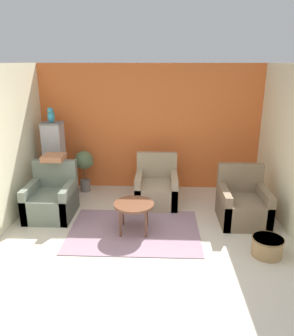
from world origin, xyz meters
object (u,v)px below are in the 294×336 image
armchair_middle (156,189)px  parrot (51,115)px  armchair_left (52,200)px  coffee_table (134,206)px  potted_plant (84,164)px  armchair_right (242,205)px  wicker_basket (267,246)px  birdcage (55,162)px

armchair_middle → parrot: bearing=169.9°
armchair_left → parrot: bearing=101.7°
coffee_table → armchair_left: 1.62m
coffee_table → potted_plant: 2.10m
armchair_left → armchair_right: bearing=-1.5°
armchair_middle → potted_plant: armchair_middle is taller
armchair_right → parrot: parrot is taller
parrot → wicker_basket: size_ratio=0.67×
birdcage → parrot: parrot is taller
potted_plant → wicker_basket: potted_plant is taller
birdcage → armchair_left: bearing=-78.3°
armchair_middle → armchair_right: bearing=-24.9°
wicker_basket → birdcage: bearing=149.9°
armchair_right → potted_plant: (-3.02, 1.27, 0.31)m
coffee_table → armchair_middle: size_ratio=0.69×
armchair_left → parrot: (-0.20, 0.97, 1.35)m
potted_plant → armchair_middle: bearing=-20.6°
armchair_right → potted_plant: armchair_right is taller
potted_plant → wicker_basket: 3.94m
armchair_left → birdcage: birdcage is taller
birdcage → parrot: bearing=90.0°
parrot → potted_plant: bearing=21.3°
armchair_right → wicker_basket: 1.09m
coffee_table → birdcage: (-1.72, 1.52, 0.26)m
armchair_left → potted_plant: 1.27m
armchair_right → armchair_middle: 1.65m
armchair_left → potted_plant: size_ratio=1.07×
armchair_left → potted_plant: armchair_left is taller
parrot → birdcage: bearing=-90.0°
wicker_basket → armchair_middle: bearing=132.2°
coffee_table → potted_plant: bearing=124.5°
coffee_table → wicker_basket: bearing=-17.6°
armchair_right → parrot: (-3.56, 1.06, 1.35)m
armchair_left → armchair_middle: bearing=18.0°
coffee_table → potted_plant: potted_plant is taller
birdcage → wicker_basket: 4.28m
armchair_middle → wicker_basket: size_ratio=2.11×
armchair_right → coffee_table: bearing=-166.0°
armchair_left → birdcage: 1.07m
armchair_left → armchair_right: (3.36, -0.09, 0.00)m
armchair_left → birdcage: (-0.20, 0.97, 0.41)m
armchair_middle → wicker_basket: 2.39m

